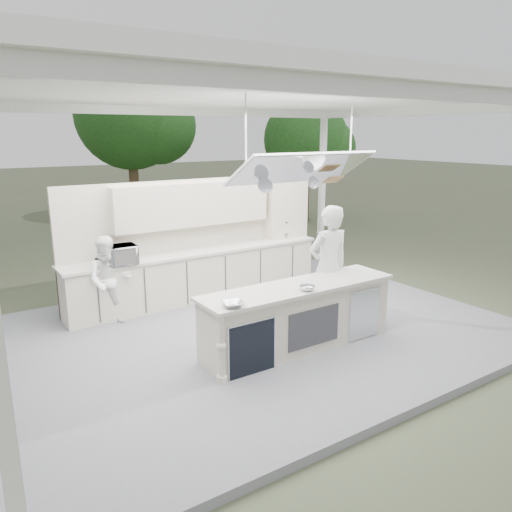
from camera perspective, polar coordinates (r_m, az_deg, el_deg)
ground at (r=8.20m, az=-0.30°, el=-9.19°), size 90.00×90.00×0.00m
stage_deck at (r=8.18m, az=-0.30°, el=-8.80°), size 8.00×6.00×0.12m
tent at (r=7.55m, az=-0.26°, el=17.65°), size 8.20×6.20×3.86m
demo_island at (r=7.39m, az=4.78°, el=-6.93°), size 3.10×0.79×0.95m
back_counter at (r=9.56m, az=-6.58°, el=-2.09°), size 5.08×0.72×0.95m
back_wall_unit at (r=9.73m, az=-4.98°, el=4.14°), size 5.05×0.48×2.25m
tree_cluster at (r=16.56m, az=-20.28°, el=13.35°), size 19.55×9.40×5.85m
head_chef at (r=8.10m, az=8.27°, el=-1.24°), size 0.77×0.54×2.00m
sous_chef at (r=8.52m, az=-16.45°, el=-2.71°), size 0.86×0.76×1.49m
toaster_oven at (r=8.64m, az=-15.44°, el=0.10°), size 0.60×0.42×0.32m
bowl_large at (r=6.36m, az=-2.66°, el=-5.52°), size 0.33×0.33×0.07m
bowl_small at (r=7.03m, az=5.86°, el=-3.67°), size 0.28×0.28×0.07m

